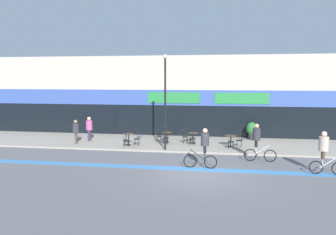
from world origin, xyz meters
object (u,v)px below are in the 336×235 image
object	(u,v)px
bistro_table_0	(129,137)
cafe_chair_0_near	(126,139)
bistro_table_3	(231,139)
pedestrian_far_end	(76,130)
cafe_chair_1_near	(166,137)
cafe_chair_1_side	(158,135)
pedestrian_near_end	(89,127)
planter_pot	(252,130)
cyclist_0	(204,146)
cafe_chair_3_side	(240,139)
cyclist_1	(257,140)
bistro_table_2	(193,136)
cyclist_2	(324,149)
cafe_chair_2_near	(192,138)
lamp_post	(165,96)
cafe_chair_0_side	(138,138)
cafe_chair_3_near	(231,141)
cafe_chair_2_side	(184,136)
bistro_table_1	(167,135)

from	to	relation	value
bistro_table_0	cafe_chair_0_near	distance (m)	0.63
bistro_table_3	pedestrian_far_end	bearing A→B (deg)	-176.60
cafe_chair_1_near	cafe_chair_1_side	world-z (taller)	same
cafe_chair_1_side	pedestrian_far_end	size ratio (longest dim) A/B	0.54
bistro_table_3	pedestrian_near_end	distance (m)	10.05
cafe_chair_1_side	planter_pot	xyz separation A→B (m)	(6.62, 2.07, 0.20)
planter_pot	pedestrian_far_end	bearing A→B (deg)	-163.91
cyclist_0	pedestrian_far_end	bearing A→B (deg)	-24.73
cafe_chair_3_side	planter_pot	bearing A→B (deg)	-107.09
cafe_chair_1_side	cyclist_1	world-z (taller)	cyclist_1
bistro_table_2	cafe_chair_0_near	bearing A→B (deg)	-155.93
bistro_table_3	cyclist_2	xyz separation A→B (m)	(4.23, -5.31, 0.59)
cafe_chair_2_near	lamp_post	size ratio (longest dim) A/B	0.15
cafe_chair_0_side	lamp_post	world-z (taller)	lamp_post
bistro_table_0	pedestrian_near_end	distance (m)	3.41
cafe_chair_0_near	cafe_chair_3_near	bearing A→B (deg)	-91.11
cafe_chair_2_side	lamp_post	distance (m)	3.80
cafe_chair_1_near	cyclist_2	world-z (taller)	cyclist_2
bistro_table_3	lamp_post	xyz separation A→B (m)	(-4.12, -1.55, 2.86)
cafe_chair_0_side	cyclist_1	size ratio (longest dim) A/B	0.43
bistro_table_3	planter_pot	size ratio (longest dim) A/B	0.61
bistro_table_3	pedestrian_near_end	bearing A→B (deg)	177.11
cafe_chair_0_side	pedestrian_near_end	size ratio (longest dim) A/B	0.52
bistro_table_2	cyclist_2	world-z (taller)	cyclist_2
bistro_table_3	cyclist_2	world-z (taller)	cyclist_2
cafe_chair_2_near	bistro_table_3	bearing A→B (deg)	-93.25
cafe_chair_2_near	pedestrian_near_end	size ratio (longest dim) A/B	0.52
cafe_chair_1_near	planter_pot	bearing A→B (deg)	-72.23
bistro_table_3	pedestrian_near_end	world-z (taller)	pedestrian_near_end
bistro_table_1	cafe_chair_3_near	world-z (taller)	cafe_chair_3_near
cafe_chair_2_side	planter_pot	distance (m)	5.24
cafe_chair_3_near	pedestrian_far_end	world-z (taller)	pedestrian_far_end
bistro_table_1	cafe_chair_2_near	distance (m)	1.96
cyclist_0	pedestrian_far_end	xyz separation A→B (m)	(-8.98, 4.47, -0.09)
cafe_chair_3_side	cyclist_0	xyz separation A→B (m)	(-2.17, -5.09, 0.55)
cafe_chair_2_near	cafe_chair_2_side	bearing A→B (deg)	45.24
bistro_table_0	cafe_chair_1_near	world-z (taller)	cafe_chair_1_near
cafe_chair_0_near	cafe_chair_1_near	size ratio (longest dim) A/B	1.00
pedestrian_far_end	bistro_table_1	bearing A→B (deg)	-3.20
cyclist_1	cafe_chair_2_near	bearing A→B (deg)	141.43
bistro_table_1	cafe_chair_1_near	bearing A→B (deg)	-89.21
cafe_chair_1_near	cyclist_0	world-z (taller)	cyclist_0
cafe_chair_1_near	cyclist_1	size ratio (longest dim) A/B	0.43
bistro_table_2	planter_pot	bearing A→B (deg)	26.99
cafe_chair_3_near	cyclist_0	size ratio (longest dim) A/B	0.43
bistro_table_1	pedestrian_near_end	distance (m)	5.66
cafe_chair_1_side	cyclist_0	bearing A→B (deg)	-52.09
bistro_table_1	bistro_table_3	bearing A→B (deg)	-10.33
cafe_chair_3_near	cyclist_2	size ratio (longest dim) A/B	0.43
bistro_table_0	pedestrian_far_end	size ratio (longest dim) A/B	0.47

